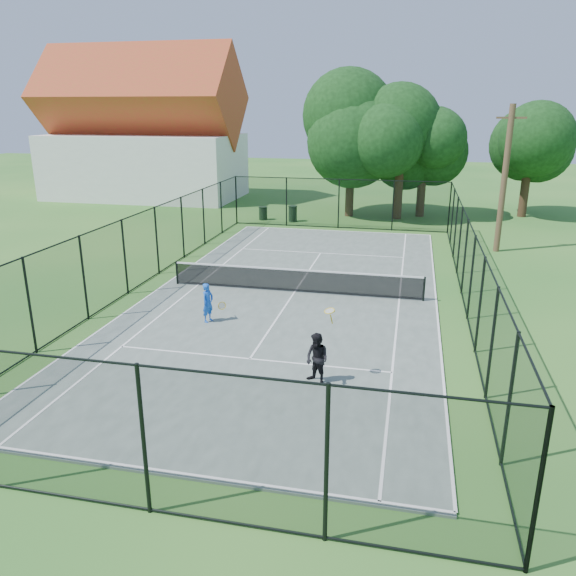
% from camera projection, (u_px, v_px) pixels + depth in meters
% --- Properties ---
extents(ground, '(120.00, 120.00, 0.00)m').
position_uv_depth(ground, '(295.00, 293.00, 22.39)').
color(ground, '#236221').
extents(tennis_court, '(11.00, 24.00, 0.06)m').
position_uv_depth(tennis_court, '(295.00, 293.00, 22.39)').
color(tennis_court, '#515F56').
rests_on(tennis_court, ground).
extents(tennis_net, '(10.08, 0.08, 0.95)m').
position_uv_depth(tennis_net, '(295.00, 280.00, 22.22)').
color(tennis_net, black).
rests_on(tennis_net, tennis_court).
extents(fence, '(13.10, 26.10, 3.00)m').
position_uv_depth(fence, '(295.00, 257.00, 21.93)').
color(fence, black).
rests_on(fence, ground).
extents(tree_near_left, '(6.31, 6.31, 8.22)m').
position_uv_depth(tree_near_left, '(351.00, 139.00, 36.78)').
color(tree_near_left, '#332114').
rests_on(tree_near_left, ground).
extents(tree_near_mid, '(6.33, 6.33, 8.28)m').
position_uv_depth(tree_near_mid, '(401.00, 140.00, 35.80)').
color(tree_near_mid, '#332114').
rests_on(tree_near_mid, ground).
extents(tree_near_right, '(5.29, 5.29, 7.31)m').
position_uv_depth(tree_near_right, '(425.00, 146.00, 36.78)').
color(tree_near_right, '#332114').
rests_on(tree_near_right, ground).
extents(tree_far_right, '(4.98, 4.98, 6.59)m').
position_uv_depth(tree_far_right, '(529.00, 155.00, 36.82)').
color(tree_far_right, '#332114').
rests_on(tree_far_right, ground).
extents(building, '(15.30, 8.15, 11.87)m').
position_uv_depth(building, '(143.00, 135.00, 44.81)').
color(building, silver).
rests_on(building, ground).
extents(trash_bin_left, '(0.58, 0.58, 0.86)m').
position_uv_depth(trash_bin_left, '(263.00, 213.00, 36.85)').
color(trash_bin_left, black).
rests_on(trash_bin_left, ground).
extents(trash_bin_right, '(0.58, 0.58, 1.03)m').
position_uv_depth(trash_bin_right, '(293.00, 214.00, 36.26)').
color(trash_bin_right, black).
rests_on(trash_bin_right, ground).
extents(utility_pole, '(1.40, 0.30, 7.25)m').
position_uv_depth(utility_pole, '(504.00, 179.00, 27.82)').
color(utility_pole, '#4C3823').
rests_on(utility_pole, ground).
extents(player_blue, '(0.82, 0.57, 1.36)m').
position_uv_depth(player_blue, '(208.00, 303.00, 19.12)').
color(player_blue, blue).
rests_on(player_blue, tennis_court).
extents(player_black, '(0.86, 0.93, 2.02)m').
position_uv_depth(player_black, '(317.00, 359.00, 14.79)').
color(player_black, black).
rests_on(player_black, tennis_court).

